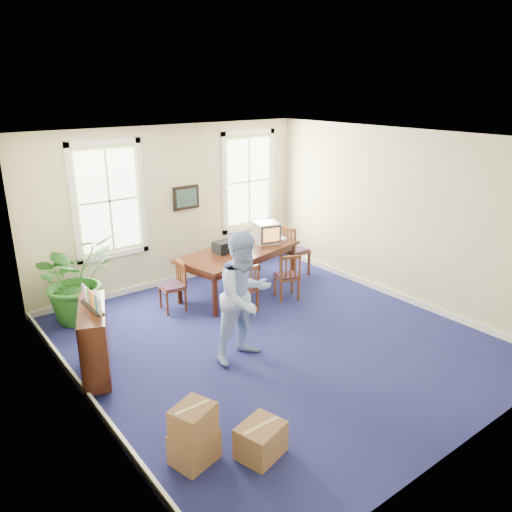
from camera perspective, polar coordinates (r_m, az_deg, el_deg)
floor at (r=8.22m, az=2.01°, el=-9.51°), size 6.50×6.50×0.00m
ceiling at (r=7.26m, az=2.31°, el=13.29°), size 6.50×6.50×0.00m
wall_back at (r=10.21m, az=-9.56°, el=5.60°), size 6.50×0.00×6.50m
wall_front at (r=5.65m, az=23.72°, el=-6.97°), size 6.50×0.00×6.50m
wall_left at (r=6.24m, az=-19.73°, el=-4.02°), size 0.00×6.50×6.50m
wall_right at (r=9.70m, az=16.02°, el=4.42°), size 0.00×6.50×6.50m
baseboard_back at (r=10.64m, az=-9.03°, el=-2.51°), size 6.00×0.04×0.12m
baseboard_left at (r=6.97m, az=-18.04°, el=-15.72°), size 0.04×6.50×0.12m
baseboard_right at (r=10.16m, az=15.13°, el=-4.03°), size 0.04×6.50×0.12m
window_left at (r=9.61m, az=-16.47°, el=6.09°), size 1.40×0.12×2.20m
window_right at (r=11.12m, az=-0.86°, el=8.54°), size 1.40×0.12×2.20m
wall_picture at (r=10.27m, az=-7.99°, el=6.63°), size 0.58×0.06×0.48m
conference_table at (r=9.90m, az=-1.96°, el=-1.65°), size 2.70×1.66×0.86m
crt_tv at (r=10.17m, az=1.23°, el=2.71°), size 0.57×0.60×0.42m
game_console at (r=10.39m, az=2.90°, el=1.98°), size 0.19×0.22×0.05m
equipment_bag at (r=9.62m, az=-3.58°, el=1.08°), size 0.46×0.33×0.22m
chair_near_left at (r=8.97m, az=-1.45°, el=-3.70°), size 0.47×0.47×0.92m
chair_near_right at (r=9.56m, az=3.55°, el=-2.25°), size 0.53×0.53×0.92m
chair_end_left at (r=9.17m, az=-9.55°, el=-3.44°), size 0.46×0.46×0.92m
chair_end_right at (r=10.74m, az=4.50°, el=0.68°), size 0.52×0.52×1.11m
man at (r=7.30m, az=-1.28°, el=-4.68°), size 1.04×0.84×1.98m
credenza at (r=7.43m, az=-17.89°, el=-9.52°), size 0.77×1.29×0.98m
brochure_rack at (r=7.17m, az=-18.25°, el=-5.11°), size 0.15×0.61×0.27m
potted_plant at (r=9.12m, az=-19.99°, el=-2.42°), size 1.70×1.60×1.54m
cardboard_boxes at (r=5.88m, az=-6.00°, el=-18.35°), size 1.63×1.63×0.73m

